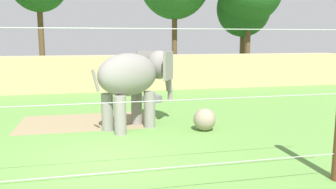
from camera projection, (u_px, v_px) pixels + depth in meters
name	position (u px, v px, depth m)	size (l,w,h in m)	color
ground_plane	(107.00, 158.00, 10.01)	(120.00, 120.00, 0.00)	#609342
dirt_patch	(85.00, 122.00, 14.35)	(5.31, 3.20, 0.01)	#937F5B
embankment_wall	(96.00, 73.00, 22.90)	(36.00, 1.80, 2.32)	tan
elephant	(135.00, 78.00, 13.18)	(3.58, 2.93, 2.96)	gray
enrichment_ball	(205.00, 120.00, 12.95)	(0.85, 0.85, 0.85)	gray
cable_fence	(111.00, 115.00, 6.96)	(11.87, 0.27, 3.78)	brown
water_tub	(152.00, 98.00, 18.92)	(1.10, 1.10, 0.35)	slate
tree_right_of_centre	(244.00, 9.00, 29.81)	(4.63, 4.63, 8.46)	brown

